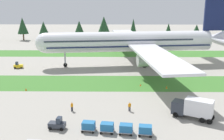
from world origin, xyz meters
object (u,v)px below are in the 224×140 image
object	(u,v)px
taxiway_marker_0	(26,89)
cargo_dolly_second	(107,127)
airliner	(135,41)
cargo_dolly_fourth	(145,130)
cargo_dolly_lead	(89,126)
catering_truck	(193,108)
baggage_tug	(57,124)
ground_crew_marshaller	(130,106)
ground_crew_loader	(72,106)
taxiway_marker_1	(167,87)
taxiway_marker_2	(141,85)
cargo_dolly_third	(126,128)
pushback_tractor	(18,66)

from	to	relation	value
taxiway_marker_0	cargo_dolly_second	bearing A→B (deg)	-45.94
airliner	taxiway_marker_0	world-z (taller)	airliner
cargo_dolly_fourth	cargo_dolly_lead	bearing A→B (deg)	90.00
catering_truck	baggage_tug	bearing A→B (deg)	129.49
cargo_dolly_second	taxiway_marker_0	world-z (taller)	cargo_dolly_second
baggage_tug	cargo_dolly_fourth	size ratio (longest dim) A/B	1.15
baggage_tug	ground_crew_marshaller	distance (m)	13.70
airliner	ground_crew_marshaller	bearing A→B (deg)	166.90
cargo_dolly_lead	catering_truck	distance (m)	18.13
cargo_dolly_second	ground_crew_loader	world-z (taller)	ground_crew_loader
cargo_dolly_fourth	taxiway_marker_1	size ratio (longest dim) A/B	3.93
taxiway_marker_2	ground_crew_loader	bearing A→B (deg)	-132.66
cargo_dolly_fourth	ground_crew_marshaller	world-z (taller)	ground_crew_marshaller
ground_crew_marshaller	taxiway_marker_2	distance (m)	15.34
taxiway_marker_1	cargo_dolly_second	bearing A→B (deg)	-121.55
airliner	catering_truck	distance (m)	40.27
baggage_tug	cargo_dolly_second	distance (m)	7.93
taxiway_marker_1	airliner	bearing A→B (deg)	103.72
taxiway_marker_0	ground_crew_marshaller	bearing A→B (deg)	-26.44
airliner	ground_crew_marshaller	size ratio (longest dim) A/B	42.75
taxiway_marker_2	cargo_dolly_third	bearing A→B (deg)	-100.55
catering_truck	ground_crew_loader	bearing A→B (deg)	111.49
ground_crew_loader	taxiway_marker_2	xyz separation A→B (m)	(13.92, 15.10, -0.71)
cargo_dolly_third	ground_crew_loader	size ratio (longest dim) A/B	1.37
taxiway_marker_1	cargo_dolly_third	bearing A→B (deg)	-115.19
baggage_tug	taxiway_marker_0	distance (m)	21.47
airliner	baggage_tug	xyz separation A→B (m)	(-15.28, -43.44, -6.66)
cargo_dolly_third	cargo_dolly_fourth	distance (m)	2.90
pushback_tractor	taxiway_marker_0	size ratio (longest dim) A/B	4.79
taxiway_marker_1	ground_crew_marshaller	bearing A→B (deg)	-125.13
cargo_dolly_lead	catering_truck	xyz separation A→B (m)	(17.43, 4.89, 1.03)
cargo_dolly_fourth	catering_truck	world-z (taller)	catering_truck
cargo_dolly_third	taxiway_marker_0	size ratio (longest dim) A/B	4.16
cargo_dolly_lead	cargo_dolly_second	distance (m)	2.90
cargo_dolly_second	taxiway_marker_0	size ratio (longest dim) A/B	4.16
ground_crew_marshaller	taxiway_marker_0	xyz separation A→B (m)	(-22.73, 11.31, -0.66)
catering_truck	ground_crew_marshaller	world-z (taller)	catering_truck
cargo_dolly_third	taxiway_marker_1	xyz separation A→B (m)	(10.22, 21.73, -0.62)
cargo_dolly_fourth	airliner	bearing A→B (deg)	5.80
cargo_dolly_fourth	taxiway_marker_2	world-z (taller)	cargo_dolly_fourth
catering_truck	ground_crew_loader	distance (m)	21.41
cargo_dolly_lead	catering_truck	bearing A→B (deg)	-66.41
airliner	taxiway_marker_1	xyz separation A→B (m)	(5.67, -23.21, -7.17)
catering_truck	taxiway_marker_1	size ratio (longest dim) A/B	11.85
baggage_tug	taxiway_marker_2	size ratio (longest dim) A/B	5.73
cargo_dolly_second	taxiway_marker_1	bearing A→B (deg)	-23.62
ground_crew_loader	cargo_dolly_fourth	bearing A→B (deg)	-88.24
cargo_dolly_third	ground_crew_loader	world-z (taller)	ground_crew_loader
cargo_dolly_third	cargo_dolly_fourth	world-z (taller)	same
catering_truck	pushback_tractor	world-z (taller)	catering_truck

